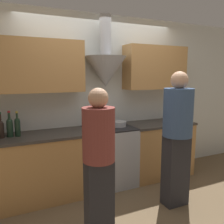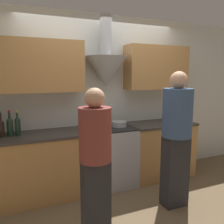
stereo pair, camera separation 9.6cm
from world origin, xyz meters
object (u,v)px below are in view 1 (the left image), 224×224
Objects in this scene: wine_bottle_5 at (17,126)px; person_foreground_left at (99,160)px; wine_bottle_3 at (1,128)px; wine_bottle_4 at (10,126)px; stock_pot at (99,123)px; person_foreground_right at (177,133)px; orange_fruit at (174,122)px; stove_range at (109,156)px; mixing_bowl at (119,124)px.

person_foreground_left reaches higher than wine_bottle_5.
wine_bottle_3 is 0.98× the size of wine_bottle_4.
person_foreground_left is at bearing -112.24° from stock_pot.
person_foreground_left is 1.19m from person_foreground_right.
wine_bottle_4 is 1.21m from stock_pot.
wine_bottle_3 reaches higher than orange_fruit.
person_foreground_left is (0.86, -1.14, -0.16)m from wine_bottle_3.
stove_range is 1.15m from person_foreground_right.
stock_pot is (1.11, -0.05, -0.05)m from wine_bottle_5.
stove_range is at bearing 121.67° from person_foreground_right.
person_foreground_right reaches higher than stock_pot.
wine_bottle_3 is 2.53m from orange_fruit.
stove_range is at bearing -1.74° from wine_bottle_4.
wine_bottle_5 is 2.04m from person_foreground_right.
wine_bottle_5 is (0.09, -0.01, 0.00)m from wine_bottle_4.
wine_bottle_3 is at bearing -169.16° from wine_bottle_4.
person_foreground_right reaches higher than stove_range.
stock_pot reaches higher than orange_fruit.
person_foreground_right reaches higher than orange_fruit.
stove_range is 1.34m from person_foreground_left.
wine_bottle_5 is 1.45m from mixing_bowl.
wine_bottle_4 is at bearing 10.84° from wine_bottle_3.
person_foreground_left reaches higher than mixing_bowl.
orange_fruit is at bearing -11.29° from stove_range.
stove_range is at bearing -1.55° from wine_bottle_5.
wine_bottle_5 reaches higher than orange_fruit.
person_foreground_left is at bearing -60.09° from wine_bottle_5.
stock_pot reaches higher than mixing_bowl.
wine_bottle_4 is at bearing 175.55° from wine_bottle_5.
orange_fruit is at bearing -5.99° from wine_bottle_5.
person_foreground_right is at bearing -24.17° from wine_bottle_3.
person_foreground_right reaches higher than wine_bottle_4.
wine_bottle_5 is 1.34m from person_foreground_left.
mixing_bowl reaches higher than orange_fruit.
person_foreground_right is (0.71, -0.86, -0.03)m from stock_pot.
wine_bottle_4 is 1.03× the size of wine_bottle_5.
mixing_bowl is 0.98m from person_foreground_right.
wine_bottle_4 is 2.13m from person_foreground_right.
wine_bottle_4 is 1.26× the size of stock_pot.
orange_fruit is at bearing -5.25° from wine_bottle_3.
stock_pot is 1.12m from person_foreground_right.
person_foreground_right is (0.38, -0.90, 0.01)m from mixing_bowl.
stove_range is 1.58m from wine_bottle_3.
wine_bottle_5 is at bearing 177.27° from stock_pot.
wine_bottle_5 reaches higher than stove_range.
stove_range is at bearing 6.42° from stock_pot.
orange_fruit is at bearing 28.63° from person_foreground_left.
wine_bottle_4 is (-1.37, 0.04, 0.58)m from stove_range.
wine_bottle_4 is at bearing 177.14° from stock_pot.
stove_range is 1.40m from wine_bottle_5.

